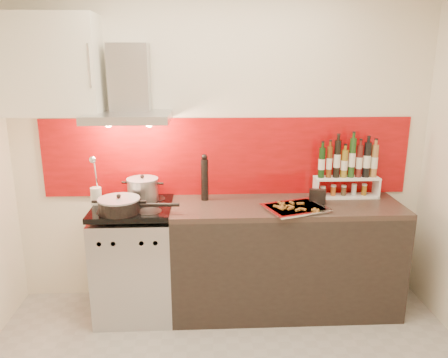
{
  "coord_description": "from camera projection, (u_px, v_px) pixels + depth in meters",
  "views": [
    {
      "loc": [
        -0.14,
        -2.11,
        1.99
      ],
      "look_at": [
        0.0,
        0.95,
        1.15
      ],
      "focal_mm": 35.0,
      "sensor_mm": 36.0,
      "label": 1
    }
  ],
  "objects": [
    {
      "name": "back_wall",
      "position": [
        221.0,
        147.0,
        3.57
      ],
      "size": [
        3.4,
        0.02,
        2.6
      ],
      "primitive_type": "cube",
      "color": "silver",
      "rests_on": "ground"
    },
    {
      "name": "backsplash",
      "position": [
        228.0,
        157.0,
        3.58
      ],
      "size": [
        3.0,
        0.02,
        0.64
      ],
      "primitive_type": "cube",
      "color": "#8B0907",
      "rests_on": "back_wall"
    },
    {
      "name": "range_stove",
      "position": [
        135.0,
        261.0,
        3.47
      ],
      "size": [
        0.6,
        0.6,
        0.91
      ],
      "color": "#B7B7BA",
      "rests_on": "ground"
    },
    {
      "name": "counter",
      "position": [
        285.0,
        257.0,
        3.53
      ],
      "size": [
        1.8,
        0.6,
        0.9
      ],
      "color": "black",
      "rests_on": "ground"
    },
    {
      "name": "range_hood",
      "position": [
        129.0,
        94.0,
        3.27
      ],
      "size": [
        0.62,
        0.5,
        0.61
      ],
      "color": "#B7B7BA",
      "rests_on": "back_wall"
    },
    {
      "name": "upper_cabinet",
      "position": [
        51.0,
        65.0,
        3.17
      ],
      "size": [
        0.7,
        0.35,
        0.72
      ],
      "primitive_type": "cube",
      "color": "white",
      "rests_on": "back_wall"
    },
    {
      "name": "stock_pot",
      "position": [
        143.0,
        189.0,
        3.44
      ],
      "size": [
        0.25,
        0.25,
        0.21
      ],
      "color": "#B7B7BA",
      "rests_on": "range_stove"
    },
    {
      "name": "saute_pan",
      "position": [
        120.0,
        205.0,
        3.18
      ],
      "size": [
        0.59,
        0.31,
        0.14
      ],
      "color": "black",
      "rests_on": "range_stove"
    },
    {
      "name": "utensil_jar",
      "position": [
        96.0,
        190.0,
        3.35
      ],
      "size": [
        0.08,
        0.13,
        0.4
      ],
      "color": "silver",
      "rests_on": "range_stove"
    },
    {
      "name": "pepper_mill",
      "position": [
        205.0,
        178.0,
        3.46
      ],
      "size": [
        0.06,
        0.06,
        0.38
      ],
      "color": "black",
      "rests_on": "counter"
    },
    {
      "name": "step_shelf",
      "position": [
        348.0,
        171.0,
        3.53
      ],
      "size": [
        0.52,
        0.14,
        0.49
      ],
      "color": "white",
      "rests_on": "counter"
    },
    {
      "name": "caddy_box",
      "position": [
        317.0,
        196.0,
        3.41
      ],
      "size": [
        0.14,
        0.08,
        0.11
      ],
      "primitive_type": "cube",
      "rotation": [
        0.0,
        0.0,
        -0.23
      ],
      "color": "black",
      "rests_on": "counter"
    },
    {
      "name": "baking_tray",
      "position": [
        295.0,
        208.0,
        3.27
      ],
      "size": [
        0.53,
        0.47,
        0.03
      ],
      "color": "silver",
      "rests_on": "counter"
    }
  ]
}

